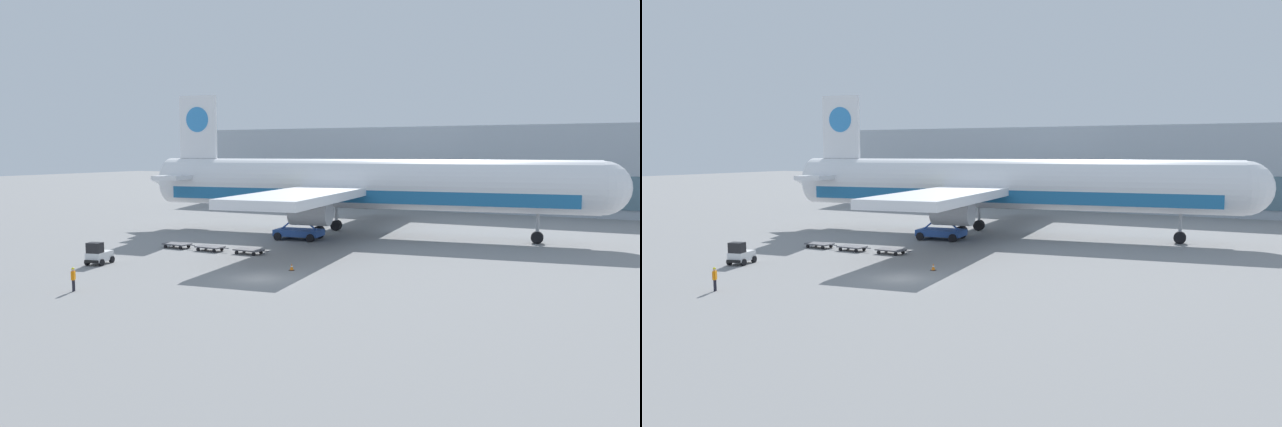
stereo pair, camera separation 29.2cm
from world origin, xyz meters
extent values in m
plane|color=gray|center=(0.00, 0.00, 0.00)|extent=(400.00, 400.00, 0.00)
cube|color=#9EA8B2|center=(-4.77, 68.50, 7.00)|extent=(90.00, 18.00, 14.00)
cube|color=slate|center=(-4.77, 59.40, 3.85)|extent=(88.20, 0.20, 4.90)
cylinder|color=white|center=(-3.00, 27.04, 6.10)|extent=(52.32, 12.15, 5.80)
cube|color=#1E669E|center=(-3.00, 27.04, 4.79)|extent=(48.18, 11.52, 1.45)
sphere|color=white|center=(22.80, 30.24, 6.10)|extent=(5.68, 5.68, 5.68)
cone|color=white|center=(-28.80, 23.84, 6.10)|extent=(7.01, 6.25, 5.51)
cube|color=white|center=(-24.67, 24.36, 13.00)|extent=(5.21, 1.08, 8.00)
cylinder|color=#3384CC|center=(-24.67, 24.36, 13.96)|extent=(3.24, 0.94, 3.20)
cube|color=white|center=(-25.71, 24.23, 6.68)|extent=(5.17, 13.34, 0.50)
cube|color=white|center=(-5.58, 26.72, 5.38)|extent=(13.84, 48.62, 0.90)
cylinder|color=#9EA0A5|center=(-4.34, 16.72, 3.58)|extent=(4.51, 3.30, 2.80)
cylinder|color=#9EA0A5|center=(-6.82, 36.72, 3.58)|extent=(4.51, 3.30, 2.80)
cylinder|color=#9EA0A5|center=(16.61, 29.47, 2.65)|extent=(0.36, 0.36, 4.00)
cylinder|color=black|center=(16.61, 29.47, 0.65)|extent=(1.40, 1.05, 1.30)
cylinder|color=#9EA0A5|center=(-6.73, 23.35, 2.65)|extent=(0.36, 0.36, 4.00)
cylinder|color=black|center=(-6.73, 23.35, 0.65)|extent=(1.40, 1.05, 1.30)
cylinder|color=#9EA0A5|center=(-7.52, 29.70, 2.65)|extent=(0.36, 0.36, 4.00)
cylinder|color=black|center=(-7.52, 29.70, 0.65)|extent=(1.40, 1.05, 1.30)
cube|color=#284C99|center=(-7.78, 20.45, 0.80)|extent=(5.53, 3.62, 0.70)
cube|color=#B2B2B7|center=(-7.78, 20.45, 4.50)|extent=(5.25, 3.44, 0.30)
cube|color=yellow|center=(-7.78, 20.45, 5.05)|extent=(5.25, 3.44, 0.08)
cube|color=#284C99|center=(-7.78, 20.45, 2.83)|extent=(4.25, 0.68, 3.48)
cube|color=#284C99|center=(-7.78, 20.45, 2.83)|extent=(4.25, 0.68, 3.48)
cylinder|color=black|center=(-6.03, 22.18, 0.45)|extent=(0.94, 0.47, 0.90)
cylinder|color=black|center=(-5.66, 19.21, 0.45)|extent=(0.94, 0.47, 0.90)
cylinder|color=black|center=(-9.90, 21.70, 0.45)|extent=(0.94, 0.47, 0.90)
cylinder|color=black|center=(-9.53, 18.73, 0.45)|extent=(0.94, 0.47, 0.90)
cube|color=silver|center=(-16.06, -0.97, 0.70)|extent=(1.91, 2.57, 0.80)
cube|color=black|center=(-15.90, -1.60, 1.55)|extent=(1.42, 1.17, 0.90)
cube|color=black|center=(-15.76, -2.17, 0.42)|extent=(1.26, 0.46, 0.24)
cylinder|color=black|center=(-15.18, -1.59, 0.30)|extent=(0.38, 0.64, 0.60)
cylinder|color=black|center=(-16.54, -1.92, 0.30)|extent=(0.38, 0.64, 0.60)
cylinder|color=black|center=(-15.57, -0.02, 0.30)|extent=(0.38, 0.64, 0.60)
cylinder|color=black|center=(-16.93, -0.36, 0.30)|extent=(0.38, 0.64, 0.60)
cube|color=#56565B|center=(-15.99, 9.35, 0.42)|extent=(2.82, 1.55, 0.12)
cube|color=#56565B|center=(-14.14, 9.32, 0.42)|extent=(0.90, 0.09, 0.08)
cylinder|color=black|center=(-15.00, 9.97, 0.18)|extent=(0.36, 0.15, 0.36)
cylinder|color=black|center=(-15.02, 8.69, 0.18)|extent=(0.36, 0.15, 0.36)
cylinder|color=black|center=(-16.96, 10.00, 0.18)|extent=(0.36, 0.15, 0.36)
cylinder|color=black|center=(-16.98, 8.72, 0.18)|extent=(0.36, 0.15, 0.36)
cube|color=#56565B|center=(-11.78, 9.31, 0.42)|extent=(2.82, 1.55, 0.12)
cube|color=#56565B|center=(-9.93, 9.28, 0.42)|extent=(0.90, 0.09, 0.08)
cylinder|color=black|center=(-10.79, 9.93, 0.18)|extent=(0.36, 0.15, 0.36)
cylinder|color=black|center=(-10.81, 8.65, 0.18)|extent=(0.36, 0.15, 0.36)
cylinder|color=black|center=(-12.75, 9.96, 0.18)|extent=(0.36, 0.15, 0.36)
cylinder|color=black|center=(-12.77, 8.69, 0.18)|extent=(0.36, 0.15, 0.36)
cube|color=#56565B|center=(-7.28, 9.48, 0.42)|extent=(2.82, 1.55, 0.12)
cube|color=#56565B|center=(-5.43, 9.45, 0.42)|extent=(0.90, 0.09, 0.08)
cylinder|color=black|center=(-6.29, 10.10, 0.18)|extent=(0.36, 0.15, 0.36)
cylinder|color=black|center=(-6.31, 8.83, 0.18)|extent=(0.36, 0.15, 0.36)
cylinder|color=black|center=(-8.25, 10.14, 0.18)|extent=(0.36, 0.15, 0.36)
cylinder|color=black|center=(-8.27, 8.86, 0.18)|extent=(0.36, 0.15, 0.36)
cylinder|color=black|center=(-9.49, -9.61, 0.41)|extent=(0.14, 0.14, 0.83)
cylinder|color=black|center=(-9.39, -9.78, 0.41)|extent=(0.14, 0.14, 0.83)
cube|color=orange|center=(-9.44, -9.69, 1.13)|extent=(0.37, 0.42, 0.62)
cylinder|color=orange|center=(-9.56, -9.48, 1.17)|extent=(0.09, 0.09, 0.56)
cylinder|color=orange|center=(-9.32, -9.90, 1.17)|extent=(0.09, 0.09, 0.56)
sphere|color=#DBB28E|center=(-9.44, -9.69, 1.56)|extent=(0.22, 0.22, 0.22)
sphere|color=yellow|center=(-9.44, -9.69, 1.62)|extent=(0.21, 0.21, 0.21)
cube|color=black|center=(0.54, 4.11, 0.02)|extent=(0.40, 0.40, 0.04)
cone|color=orange|center=(0.54, 4.11, 0.32)|extent=(0.32, 0.32, 0.56)
cylinder|color=white|center=(0.54, 4.11, 0.35)|extent=(0.19, 0.19, 0.08)
camera|label=1|loc=(25.89, -40.54, 9.92)|focal=35.00mm
camera|label=2|loc=(26.15, -40.41, 9.92)|focal=35.00mm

